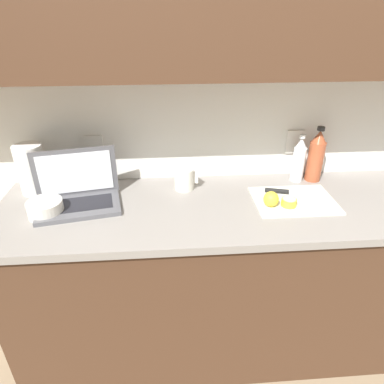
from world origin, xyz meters
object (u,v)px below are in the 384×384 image
object	(u,v)px
bottle_green_soda	(316,156)
bottle_oil_tall	(299,160)
knife	(283,192)
lemon_whole_beside	(271,199)
paper_towel_roll	(32,169)
lemon_half_cut	(289,202)
measuring_cup	(184,179)
laptop	(78,192)
cutting_board	(294,200)
bowl_white	(45,208)

from	to	relation	value
bottle_green_soda	bottle_oil_tall	bearing A→B (deg)	-180.00
knife	lemon_whole_beside	bearing A→B (deg)	-114.57
lemon_whole_beside	bottle_oil_tall	xyz separation A→B (m)	(0.21, 0.26, 0.07)
bottle_green_soda	paper_towel_roll	world-z (taller)	bottle_green_soda
knife	bottle_oil_tall	bearing A→B (deg)	67.99
lemon_half_cut	measuring_cup	bearing A→B (deg)	154.63
laptop	lemon_half_cut	size ratio (longest dim) A/B	5.84
paper_towel_roll	knife	bearing A→B (deg)	-6.31
knife	measuring_cup	size ratio (longest dim) A/B	2.19
bottle_oil_tall	measuring_cup	bearing A→B (deg)	-175.10
lemon_whole_beside	lemon_half_cut	bearing A→B (deg)	-4.41
bottle_oil_tall	measuring_cup	size ratio (longest dim) A/B	2.13
laptop	bottle_green_soda	xyz separation A→B (m)	(1.15, 0.16, 0.07)
lemon_half_cut	paper_towel_roll	distance (m)	1.19
cutting_board	bottle_oil_tall	world-z (taller)	bottle_oil_tall
laptop	bottle_oil_tall	distance (m)	1.08
laptop	knife	world-z (taller)	laptop
lemon_half_cut	bottle_oil_tall	xyz separation A→B (m)	(0.13, 0.26, 0.09)
measuring_cup	lemon_half_cut	bearing A→B (deg)	-25.37
cutting_board	measuring_cup	xyz separation A→B (m)	(-0.49, 0.16, 0.05)
laptop	bottle_oil_tall	xyz separation A→B (m)	(1.06, 0.16, 0.05)
knife	bottle_green_soda	distance (m)	0.28
bottle_green_soda	bowl_white	bearing A→B (deg)	-168.97
lemon_half_cut	bottle_oil_tall	world-z (taller)	bottle_oil_tall
bottle_green_soda	bottle_oil_tall	size ratio (longest dim) A/B	1.15
laptop	lemon_whole_beside	world-z (taller)	laptop
cutting_board	paper_towel_roll	bearing A→B (deg)	171.08
bottle_green_soda	bowl_white	distance (m)	1.29
cutting_board	bottle_oil_tall	size ratio (longest dim) A/B	1.50
lemon_whole_beside	bottle_oil_tall	distance (m)	0.34
knife	measuring_cup	world-z (taller)	measuring_cup
lemon_whole_beside	measuring_cup	bearing A→B (deg)	150.72
knife	lemon_whole_beside	distance (m)	0.14
knife	paper_towel_roll	bearing A→B (deg)	-170.56
cutting_board	lemon_half_cut	bearing A→B (deg)	-129.29
lemon_whole_beside	cutting_board	bearing A→B (deg)	20.35
bottle_oil_tall	bowl_white	distance (m)	1.21
lemon_whole_beside	bottle_green_soda	distance (m)	0.40
lemon_whole_beside	bowl_white	xyz separation A→B (m)	(-0.97, 0.01, -0.01)
cutting_board	measuring_cup	size ratio (longest dim) A/B	3.19
lemon_half_cut	bottle_green_soda	distance (m)	0.35
bowl_white	lemon_whole_beside	bearing A→B (deg)	-0.62
cutting_board	bottle_green_soda	distance (m)	0.30
cutting_board	bottle_green_soda	size ratio (longest dim) A/B	1.30
lemon_whole_beside	bowl_white	size ratio (longest dim) A/B	0.46
laptop	cutting_board	bearing A→B (deg)	-13.54
bottle_oil_tall	bowl_white	world-z (taller)	bottle_oil_tall
bottle_oil_tall	paper_towel_roll	bearing A→B (deg)	-179.03
knife	bottle_green_soda	xyz separation A→B (m)	(0.20, 0.15, 0.11)
bottle_green_soda	measuring_cup	xyz separation A→B (m)	(-0.66, -0.05, -0.08)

